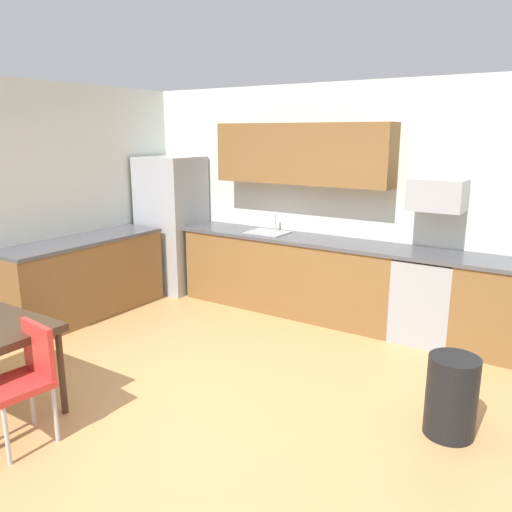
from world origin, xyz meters
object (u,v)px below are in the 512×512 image
(microwave, at_px, (437,195))
(chair_near_table, at_px, (25,374))
(refrigerator, at_px, (172,224))
(trash_bin, at_px, (451,396))
(oven_range, at_px, (426,298))

(microwave, xyz_separation_m, chair_near_table, (-1.83, -3.50, -1.02))
(refrigerator, distance_m, microwave, 3.52)
(microwave, relative_size, chair_near_table, 0.64)
(chair_near_table, bearing_deg, trash_bin, 34.45)
(chair_near_table, bearing_deg, refrigerator, 116.20)
(oven_range, height_order, chair_near_table, oven_range)
(oven_range, relative_size, trash_bin, 1.52)
(oven_range, distance_m, chair_near_table, 3.86)
(oven_range, bearing_deg, chair_near_table, -118.32)
(oven_range, xyz_separation_m, chair_near_table, (-1.83, -3.40, 0.05))
(microwave, height_order, chair_near_table, microwave)
(microwave, xyz_separation_m, trash_bin, (0.65, -1.79, -1.22))
(refrigerator, relative_size, oven_range, 2.01)
(refrigerator, bearing_deg, trash_bin, -21.39)
(refrigerator, relative_size, chair_near_table, 2.15)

